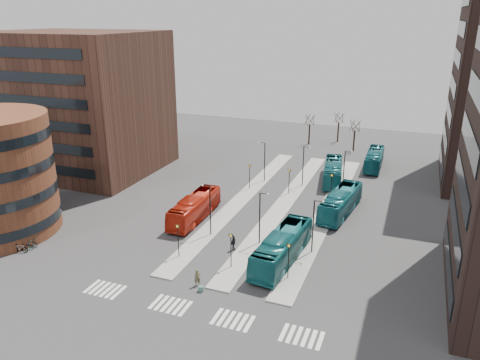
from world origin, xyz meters
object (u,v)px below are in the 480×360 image
(traveller, at_px, (197,278))
(teal_bus_b, at_px, (333,172))
(teal_bus_d, at_px, (374,159))
(commuter_a, at_px, (190,222))
(suitcase, at_px, (201,289))
(commuter_c, at_px, (270,254))
(teal_bus_a, at_px, (282,247))
(commuter_b, at_px, (234,243))
(bicycle_mid, at_px, (20,248))
(teal_bus_c, at_px, (341,202))
(red_bus, at_px, (195,208))
(bicycle_far, at_px, (31,242))
(bicycle_near, at_px, (25,246))

(traveller, bearing_deg, teal_bus_b, 43.33)
(teal_bus_d, bearing_deg, commuter_a, -120.21)
(suitcase, distance_m, teal_bus_b, 35.40)
(traveller, xyz_separation_m, commuter_c, (5.01, 7.17, -0.09))
(suitcase, relative_size, teal_bus_a, 0.05)
(commuter_b, xyz_separation_m, bicycle_mid, (-21.43, -8.91, -0.34))
(teal_bus_c, bearing_deg, suitcase, -104.17)
(teal_bus_a, xyz_separation_m, traveller, (-6.20, -7.36, -0.80))
(red_bus, bearing_deg, commuter_b, -38.66)
(bicycle_far, bearing_deg, commuter_a, -49.16)
(teal_bus_b, relative_size, teal_bus_d, 1.06)
(teal_bus_b, bearing_deg, suitcase, -108.20)
(teal_bus_d, xyz_separation_m, commuter_c, (-6.77, -36.33, -0.70))
(teal_bus_b, distance_m, bicycle_far, 43.33)
(commuter_a, xyz_separation_m, commuter_c, (11.40, -3.98, -0.00))
(suitcase, height_order, teal_bus_a, teal_bus_a)
(red_bus, height_order, bicycle_near, red_bus)
(teal_bus_a, relative_size, teal_bus_c, 1.04)
(commuter_a, relative_size, bicycle_near, 0.87)
(traveller, bearing_deg, suitcase, -83.28)
(commuter_a, xyz_separation_m, bicycle_near, (-14.49, -11.43, -0.30))
(commuter_b, bearing_deg, teal_bus_a, -89.48)
(red_bus, height_order, commuter_c, red_bus)
(traveller, distance_m, bicycle_mid, 20.91)
(teal_bus_c, bearing_deg, commuter_b, -115.58)
(teal_bus_d, xyz_separation_m, commuter_b, (-11.22, -35.65, -0.61))
(red_bus, distance_m, teal_bus_a, 14.74)
(commuter_a, height_order, commuter_c, commuter_a)
(commuter_a, bearing_deg, teal_bus_d, -95.90)
(suitcase, height_order, commuter_b, commuter_b)
(red_bus, bearing_deg, teal_bus_b, 55.31)
(bicycle_near, bearing_deg, bicycle_far, -16.48)
(commuter_a, xyz_separation_m, bicycle_mid, (-14.49, -12.21, -0.24))
(teal_bus_c, height_order, bicycle_near, teal_bus_c)
(suitcase, xyz_separation_m, bicycle_mid, (-21.61, -0.26, 0.25))
(teal_bus_d, height_order, commuter_b, teal_bus_d)
(suitcase, distance_m, bicycle_near, 21.62)
(commuter_c, xyz_separation_m, bicycle_mid, (-25.89, -8.23, -0.24))
(commuter_b, relative_size, bicycle_far, 0.91)
(bicycle_far, bearing_deg, commuter_c, -71.01)
(teal_bus_a, xyz_separation_m, commuter_b, (-5.65, 0.48, -0.80))
(teal_bus_d, height_order, commuter_c, teal_bus_d)
(commuter_c, bearing_deg, commuter_a, -65.04)
(red_bus, height_order, traveller, red_bus)
(teal_bus_b, height_order, commuter_b, teal_bus_b)
(commuter_a, height_order, bicycle_mid, commuter_a)
(red_bus, relative_size, teal_bus_d, 1.05)
(teal_bus_d, bearing_deg, traveller, -106.05)
(bicycle_near, bearing_deg, commuter_c, -90.42)
(teal_bus_d, height_order, traveller, teal_bus_d)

